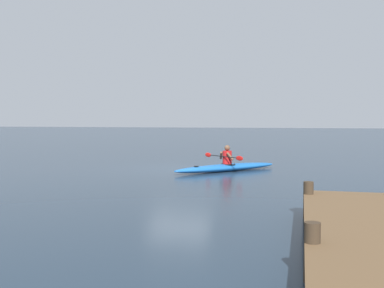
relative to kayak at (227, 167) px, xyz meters
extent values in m
plane|color=#1E2D3D|center=(1.95, -0.22, -0.14)|extent=(160.00, 160.00, 0.00)
ellipsoid|color=#1959A5|center=(0.00, 0.00, 0.00)|extent=(3.66, 3.94, 0.28)
torus|color=black|center=(-0.04, -0.04, 0.12)|extent=(0.80, 0.80, 0.04)
cylinder|color=black|center=(0.96, 1.05, 0.13)|extent=(0.18, 0.18, 0.02)
cylinder|color=red|center=(-0.01, -0.01, 0.39)|extent=(0.35, 0.35, 0.50)
sphere|color=brown|center=(-0.01, -0.01, 0.75)|extent=(0.21, 0.21, 0.21)
cylinder|color=black|center=(0.13, 0.14, 0.43)|extent=(1.43, 1.31, 0.03)
ellipsoid|color=red|center=(-0.58, 0.78, 0.43)|extent=(0.32, 0.30, 0.17)
ellipsoid|color=red|center=(0.83, -0.50, 0.43)|extent=(0.32, 0.30, 0.17)
cylinder|color=brown|center=(-0.16, 0.23, 0.45)|extent=(0.32, 0.17, 0.34)
cylinder|color=brown|center=(0.25, -0.14, 0.45)|extent=(0.19, 0.31, 0.34)
cylinder|color=#382B1E|center=(-2.92, 7.83, 0.23)|extent=(0.20, 0.20, 0.74)
cylinder|color=#382B1E|center=(-2.92, 11.55, 0.23)|extent=(0.20, 0.20, 0.74)
camera|label=1|loc=(-2.78, 17.31, 1.87)|focal=43.18mm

